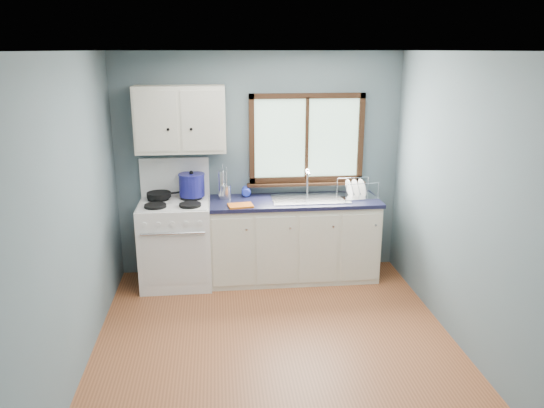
{
  "coord_description": "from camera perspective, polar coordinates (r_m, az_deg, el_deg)",
  "views": [
    {
      "loc": [
        -0.47,
        -4.07,
        2.51
      ],
      "look_at": [
        0.05,
        0.9,
        1.05
      ],
      "focal_mm": 35.0,
      "sensor_mm": 36.0,
      "label": 1
    }
  ],
  "objects": [
    {
      "name": "skillet",
      "position": [
        5.91,
        -12.05,
        0.98
      ],
      "size": [
        0.42,
        0.34,
        0.05
      ],
      "rotation": [
        0.0,
        0.0,
        0.37
      ],
      "color": "black",
      "rests_on": "gas_range"
    },
    {
      "name": "stockpot",
      "position": [
        5.88,
        -8.62,
        2.08
      ],
      "size": [
        0.3,
        0.3,
        0.28
      ],
      "rotation": [
        0.0,
        0.0,
        0.03
      ],
      "color": "navy",
      "rests_on": "gas_range"
    },
    {
      "name": "wall_left",
      "position": [
        4.41,
        -20.68,
        -1.4
      ],
      "size": [
        0.02,
        3.6,
        2.5
      ],
      "primitive_type": "cube",
      "color": "slate",
      "rests_on": "ground"
    },
    {
      "name": "countertop",
      "position": [
        5.85,
        2.37,
        0.29
      ],
      "size": [
        1.89,
        0.64,
        0.04
      ],
      "primitive_type": "cube",
      "color": "black",
      "rests_on": "base_cabinets"
    },
    {
      "name": "wall_back",
      "position": [
        6.03,
        -1.38,
        4.22
      ],
      "size": [
        3.2,
        0.02,
        2.5
      ],
      "primitive_type": "cube",
      "color": "slate",
      "rests_on": "ground"
    },
    {
      "name": "base_cabinets",
      "position": [
        6.0,
        2.31,
        -4.21
      ],
      "size": [
        1.85,
        0.6,
        0.88
      ],
      "color": "silver",
      "rests_on": "floor"
    },
    {
      "name": "window",
      "position": [
        6.02,
        3.75,
        6.35
      ],
      "size": [
        1.36,
        0.1,
        1.03
      ],
      "color": "#9EC6A8",
      "rests_on": "wall_back"
    },
    {
      "name": "soap_bottle",
      "position": [
        5.89,
        -2.79,
        1.95
      ],
      "size": [
        0.1,
        0.1,
        0.26
      ],
      "primitive_type": "imported",
      "rotation": [
        0.0,
        0.0,
        -0.02
      ],
      "color": "blue",
      "rests_on": "countertop"
    },
    {
      "name": "sink",
      "position": [
        5.89,
        4.1,
        -0.04
      ],
      "size": [
        0.84,
        0.46,
        0.44
      ],
      "color": "silver",
      "rests_on": "countertop"
    },
    {
      "name": "wall_front",
      "position": [
        2.63,
        5.21,
        -12.41
      ],
      "size": [
        3.2,
        0.02,
        2.5
      ],
      "primitive_type": "cube",
      "color": "slate",
      "rests_on": "ground"
    },
    {
      "name": "thermos",
      "position": [
        5.86,
        -5.44,
        2.05
      ],
      "size": [
        0.09,
        0.09,
        0.31
      ],
      "primitive_type": "cylinder",
      "rotation": [
        0.0,
        0.0,
        0.19
      ],
      "color": "silver",
      "rests_on": "countertop"
    },
    {
      "name": "ceiling",
      "position": [
        4.1,
        0.64,
        16.29
      ],
      "size": [
        3.2,
        3.6,
        0.02
      ],
      "primitive_type": "cube",
      "color": "white",
      "rests_on": "wall_back"
    },
    {
      "name": "dish_rack",
      "position": [
        6.0,
        9.08,
        1.24
      ],
      "size": [
        0.43,
        0.35,
        0.21
      ],
      "rotation": [
        0.0,
        0.0,
        0.13
      ],
      "color": "silver",
      "rests_on": "countertop"
    },
    {
      "name": "upper_cabinets",
      "position": [
        5.75,
        -9.84,
        8.96
      ],
      "size": [
        0.95,
        0.35,
        0.7
      ],
      "color": "silver",
      "rests_on": "wall_back"
    },
    {
      "name": "dish_towel",
      "position": [
        5.59,
        -3.4,
        -0.17
      ],
      "size": [
        0.28,
        0.22,
        0.02
      ],
      "primitive_type": "cube",
      "rotation": [
        0.0,
        0.0,
        0.14
      ],
      "color": "#CA5F17",
      "rests_on": "countertop"
    },
    {
      "name": "wall_right",
      "position": [
        4.74,
        20.31,
        -0.16
      ],
      "size": [
        0.02,
        3.6,
        2.5
      ],
      "primitive_type": "cube",
      "color": "slate",
      "rests_on": "ground"
    },
    {
      "name": "floor",
      "position": [
        4.81,
        0.55,
        -15.31
      ],
      "size": [
        3.2,
        3.6,
        0.02
      ],
      "primitive_type": "cube",
      "color": "#975430",
      "rests_on": "ground"
    },
    {
      "name": "gas_range",
      "position": [
        5.92,
        -10.29,
        -3.91
      ],
      "size": [
        0.76,
        0.69,
        1.36
      ],
      "color": "white",
      "rests_on": "floor"
    },
    {
      "name": "utensil_crock",
      "position": [
        5.88,
        -5.01,
        1.35
      ],
      "size": [
        0.16,
        0.16,
        0.39
      ],
      "rotation": [
        0.0,
        0.0,
        0.42
      ],
      "color": "silver",
      "rests_on": "countertop"
    }
  ]
}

